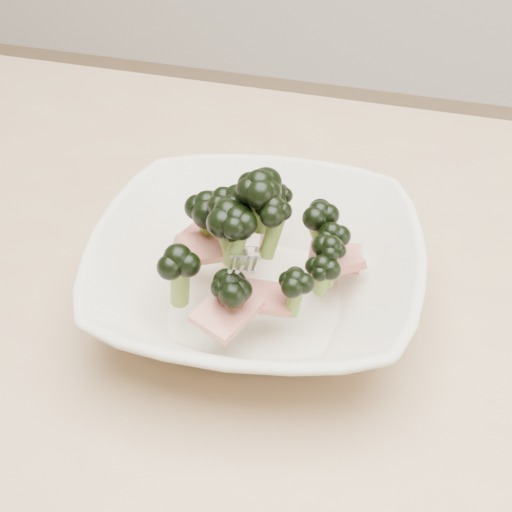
{
  "coord_description": "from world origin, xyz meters",
  "views": [
    {
      "loc": [
        0.02,
        -0.41,
        1.16
      ],
      "look_at": [
        -0.11,
        0.01,
        0.8
      ],
      "focal_mm": 50.0,
      "sensor_mm": 36.0,
      "label": 1
    }
  ],
  "objects": [
    {
      "name": "dining_table",
      "position": [
        0.0,
        0.0,
        0.65
      ],
      "size": [
        1.2,
        0.8,
        0.75
      ],
      "color": "tan",
      "rests_on": "ground"
    },
    {
      "name": "broccoli_dish",
      "position": [
        -0.11,
        0.01,
        0.79
      ],
      "size": [
        0.3,
        0.3,
        0.13
      ],
      "color": "beige",
      "rests_on": "dining_table"
    }
  ]
}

